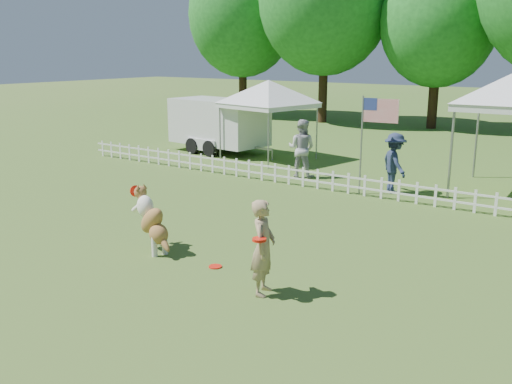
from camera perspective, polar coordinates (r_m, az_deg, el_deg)
ground at (r=10.78m, az=-6.29°, el=-7.77°), size 120.00×120.00×0.00m
picket_fence at (r=16.37m, az=10.02°, el=0.74°), size 22.00×0.08×0.60m
handler at (r=9.46m, az=0.73°, el=-5.56°), size 0.57×0.69×1.63m
dog at (r=11.66m, az=-10.33°, el=-2.87°), size 1.32×0.78×1.30m
frisbee_on_turf at (r=10.88m, az=-4.10°, el=-7.44°), size 0.26×0.26×0.02m
canopy_tent_left at (r=21.41m, az=1.25°, el=7.12°), size 3.27×3.27×2.88m
cargo_trailer at (r=23.07m, az=-3.74°, el=6.68°), size 5.11×2.67×2.16m
flag_pole at (r=16.31m, az=10.48°, el=4.58°), size 1.07×0.22×2.78m
spectator_a at (r=18.40m, az=4.58°, el=4.37°), size 1.02×0.86×1.87m
spectator_b at (r=16.75m, az=13.68°, el=2.83°), size 1.25×1.23×1.73m
tree_far_left at (r=36.63m, az=-1.36°, el=16.29°), size 6.60×6.60×11.00m
tree_left at (r=33.02m, az=6.92°, el=17.33°), size 7.40×7.40×12.00m
tree_center_left at (r=31.52m, az=17.75°, el=14.96°), size 6.00×6.00×9.80m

